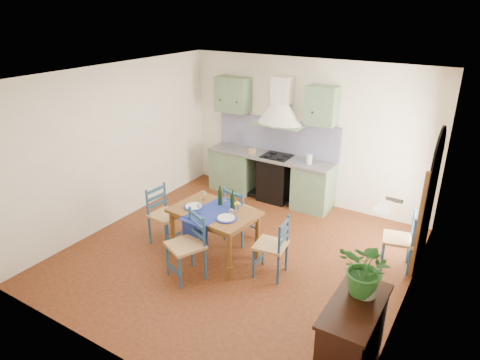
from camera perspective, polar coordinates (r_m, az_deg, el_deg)
name	(u,v)px	position (r m, az deg, el deg)	size (l,w,h in m)	color
floor	(237,255)	(6.91, -0.37, -9.96)	(5.00, 5.00, 0.00)	#431D0E
back_wall	(279,149)	(8.49, 5.16, 4.19)	(5.00, 0.96, 2.80)	white
right_wall	(419,210)	(5.76, 22.76, -3.76)	(0.26, 5.00, 2.80)	white
left_wall	(116,146)	(7.81, -16.18, 4.42)	(0.04, 5.00, 2.80)	white
ceiling	(237,76)	(5.89, -0.44, 13.65)	(5.00, 5.00, 0.01)	white
dining_table	(214,216)	(6.53, -3.46, -4.83)	(1.35, 1.03, 1.13)	brown
chair_near	(188,245)	(6.21, -7.00, -8.63)	(0.62, 0.62, 1.00)	navy
chair_far	(240,213)	(7.07, -0.02, -4.47)	(0.53, 0.53, 0.98)	navy
chair_left	(164,215)	(7.13, -10.08, -4.59)	(0.49, 0.49, 0.97)	navy
chair_right	(273,246)	(6.24, 4.40, -8.78)	(0.49, 0.49, 0.93)	navy
chair_spare	(400,240)	(6.81, 20.59, -7.48)	(0.51, 0.51, 0.92)	navy
sideboard	(351,337)	(4.87, 14.61, -19.60)	(0.50, 1.05, 0.94)	black
potted_plant	(367,269)	(4.58, 16.61, -11.32)	(0.55, 0.48, 0.61)	#2C702C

